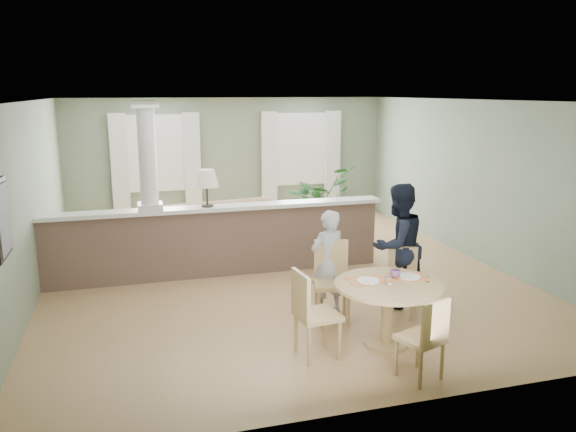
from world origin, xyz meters
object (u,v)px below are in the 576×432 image
object	(u,v)px
chair_near	(426,336)
dining_table	(388,296)
chair_far_man	(401,278)
man_person	(398,245)
chair_far_boy	(332,277)
child_person	(328,262)
sofa	(217,230)
houseplant	(320,203)
chair_side	(311,310)

from	to	relation	value
chair_near	dining_table	bearing A→B (deg)	-109.78
chair_near	chair_far_man	bearing A→B (deg)	-128.76
chair_near	man_person	distance (m)	2.08
man_person	chair_far_boy	bearing A→B (deg)	-7.01
chair_far_man	child_person	xyz separation A→B (m)	(-0.91, 0.27, 0.20)
chair_near	sofa	bearing A→B (deg)	-95.10
houseplant	chair_far_boy	bearing A→B (deg)	-106.84
child_person	dining_table	bearing A→B (deg)	93.12
chair_far_man	chair_side	bearing A→B (deg)	-116.90
chair_far_boy	child_person	xyz separation A→B (m)	(0.01, 0.18, 0.14)
sofa	man_person	world-z (taller)	man_person
man_person	chair_far_man	bearing A→B (deg)	57.26
man_person	houseplant	bearing A→B (deg)	-109.85
houseplant	chair_far_man	bearing A→B (deg)	-92.96
chair_near	chair_far_boy	bearing A→B (deg)	-98.35
chair_side	chair_far_man	bearing A→B (deg)	-66.55
chair_far_boy	man_person	bearing A→B (deg)	25.26
man_person	chair_near	bearing A→B (deg)	53.43
sofa	chair_near	size ratio (longest dim) A/B	3.42
houseplant	dining_table	distance (m)	4.65
dining_table	man_person	distance (m)	1.28
sofa	child_person	world-z (taller)	child_person
sofa	dining_table	bearing A→B (deg)	-81.56
chair_side	chair_near	bearing A→B (deg)	-136.75
child_person	man_person	xyz separation A→B (m)	(0.99, 0.01, 0.15)
chair_side	man_person	world-z (taller)	man_person
dining_table	chair_far_boy	xyz separation A→B (m)	(-0.35, 0.89, -0.03)
man_person	dining_table	bearing A→B (deg)	41.01
sofa	dining_table	world-z (taller)	sofa
child_person	man_person	distance (m)	1.00
sofa	chair_far_boy	world-z (taller)	chair_far_boy
sofa	man_person	bearing A→B (deg)	-66.55
dining_table	child_person	world-z (taller)	child_person
dining_table	chair_far_boy	bearing A→B (deg)	111.39
chair_far_man	chair_near	bearing A→B (deg)	-76.05
houseplant	chair_far_man	size ratio (longest dim) A/B	1.66
dining_table	houseplant	bearing A→B (deg)	80.43
houseplant	chair_near	world-z (taller)	houseplant
child_person	man_person	world-z (taller)	man_person
dining_table	man_person	world-z (taller)	man_person
child_person	man_person	bearing A→B (deg)	166.32
sofa	houseplant	size ratio (longest dim) A/B	2.06
sofa	houseplant	bearing A→B (deg)	3.13
sofa	chair_side	distance (m)	4.24
dining_table	man_person	xyz separation A→B (m)	(0.65, 1.08, 0.25)
houseplant	chair_side	bearing A→B (deg)	-110.17
sofa	chair_near	world-z (taller)	chair_near
houseplant	chair_near	distance (m)	5.51
sofa	houseplant	world-z (taller)	houseplant
chair_far_boy	chair_side	size ratio (longest dim) A/B	1.02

